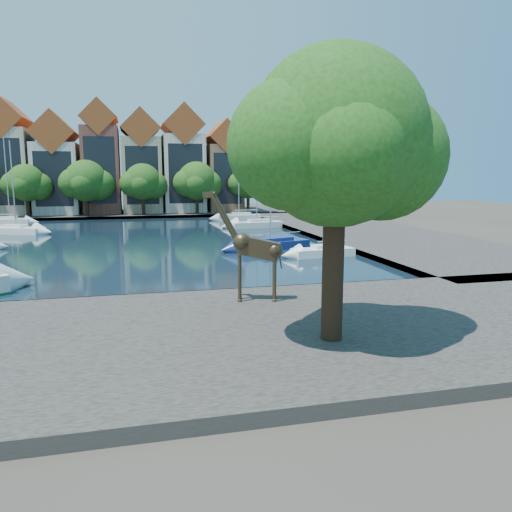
% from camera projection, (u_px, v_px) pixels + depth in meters
% --- Properties ---
extents(ground, '(160.00, 160.00, 0.00)m').
position_uv_depth(ground, '(128.00, 304.00, 25.72)').
color(ground, '#38332B').
rests_on(ground, ground).
extents(water_basin, '(38.00, 50.00, 0.08)m').
position_uv_depth(water_basin, '(130.00, 241.00, 48.69)').
color(water_basin, black).
rests_on(water_basin, ground).
extents(near_quay, '(50.00, 14.00, 0.50)m').
position_uv_depth(near_quay, '(127.00, 343.00, 18.98)').
color(near_quay, '#45403C').
rests_on(near_quay, ground).
extents(far_quay, '(60.00, 16.00, 0.50)m').
position_uv_depth(far_quay, '(130.00, 213.00, 79.30)').
color(far_quay, '#45403C').
rests_on(far_quay, ground).
extents(right_quay, '(14.00, 52.00, 0.50)m').
position_uv_depth(right_quay, '(365.00, 232.00, 54.57)').
color(right_quay, '#45403C').
rests_on(right_quay, ground).
extents(plane_tree, '(8.32, 6.40, 10.62)m').
position_uv_depth(plane_tree, '(339.00, 144.00, 17.63)').
color(plane_tree, '#332114').
rests_on(plane_tree, near_quay).
extents(townhouse_west_mid, '(5.94, 9.18, 16.79)m').
position_uv_depth(townhouse_west_mid, '(10.00, 162.00, 73.94)').
color(townhouse_west_mid, beige).
rests_on(townhouse_west_mid, far_quay).
extents(townhouse_west_inner, '(6.43, 9.18, 15.15)m').
position_uv_depth(townhouse_west_inner, '(57.00, 168.00, 75.63)').
color(townhouse_west_inner, silver).
rests_on(townhouse_west_inner, far_quay).
extents(townhouse_center, '(5.44, 9.18, 16.93)m').
position_uv_depth(townhouse_center, '(101.00, 161.00, 77.00)').
color(townhouse_center, brown).
rests_on(townhouse_center, far_quay).
extents(townhouse_east_inner, '(5.94, 9.18, 15.79)m').
position_uv_depth(townhouse_east_inner, '(141.00, 166.00, 78.52)').
color(townhouse_east_inner, tan).
rests_on(townhouse_east_inner, far_quay).
extents(townhouse_east_mid, '(6.43, 9.18, 16.65)m').
position_uv_depth(townhouse_east_mid, '(183.00, 163.00, 80.00)').
color(townhouse_east_mid, beige).
rests_on(townhouse_east_mid, far_quay).
extents(townhouse_east_end, '(5.44, 9.18, 14.43)m').
position_uv_depth(townhouse_east_end, '(223.00, 170.00, 81.70)').
color(townhouse_east_end, brown).
rests_on(townhouse_east_end, far_quay).
extents(far_tree_west, '(6.76, 5.20, 7.36)m').
position_uv_depth(far_tree_west, '(27.00, 184.00, 69.94)').
color(far_tree_west, '#332114').
rests_on(far_tree_west, far_quay).
extents(far_tree_mid_west, '(7.80, 6.00, 8.00)m').
position_uv_depth(far_tree_mid_west, '(87.00, 182.00, 71.80)').
color(far_tree_mid_west, '#332114').
rests_on(far_tree_mid_west, far_quay).
extents(far_tree_mid_east, '(7.02, 5.40, 7.52)m').
position_uv_depth(far_tree_mid_east, '(143.00, 183.00, 73.71)').
color(far_tree_mid_east, '#332114').
rests_on(far_tree_mid_east, far_quay).
extents(far_tree_east, '(7.54, 5.80, 7.84)m').
position_uv_depth(far_tree_east, '(197.00, 182.00, 75.59)').
color(far_tree_east, '#332114').
rests_on(far_tree_east, far_quay).
extents(far_tree_far_east, '(6.76, 5.20, 7.36)m').
position_uv_depth(far_tree_far_east, '(249.00, 183.00, 77.51)').
color(far_tree_far_east, '#332114').
rests_on(far_tree_far_east, far_quay).
extents(giraffe_statue, '(3.70, 1.22, 5.32)m').
position_uv_depth(giraffe_statue, '(252.00, 248.00, 23.97)').
color(giraffe_statue, '#3B2F1D').
rests_on(giraffe_statue, near_quay).
extents(sailboat_left_d, '(6.13, 4.14, 9.95)m').
position_uv_depth(sailboat_left_d, '(16.00, 229.00, 54.33)').
color(sailboat_left_d, white).
rests_on(sailboat_left_d, water_basin).
extents(sailboat_left_e, '(5.11, 2.32, 11.06)m').
position_uv_depth(sailboat_left_e, '(10.00, 220.00, 64.19)').
color(sailboat_left_e, white).
rests_on(sailboat_left_e, water_basin).
extents(sailboat_right_a, '(5.09, 2.18, 9.23)m').
position_uv_depth(sailboat_right_a, '(323.00, 250.00, 39.68)').
color(sailboat_right_a, white).
rests_on(sailboat_right_a, water_basin).
extents(sailboat_right_b, '(7.23, 4.35, 10.28)m').
position_uv_depth(sailboat_right_b, '(270.00, 243.00, 43.56)').
color(sailboat_right_b, navy).
rests_on(sailboat_right_b, water_basin).
extents(sailboat_right_c, '(6.37, 2.67, 10.30)m').
position_uv_depth(sailboat_right_c, '(257.00, 223.00, 60.61)').
color(sailboat_right_c, silver).
rests_on(sailboat_right_c, water_basin).
extents(sailboat_right_d, '(6.00, 2.37, 9.55)m').
position_uv_depth(sailboat_right_d, '(239.00, 216.00, 69.72)').
color(sailboat_right_d, silver).
rests_on(sailboat_right_d, water_basin).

